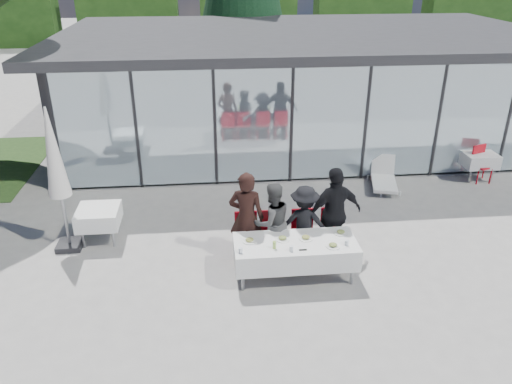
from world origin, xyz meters
TOP-DOWN VIEW (x-y plane):
  - ground at (0.00, 0.00)m, footprint 90.00×90.00m
  - pavilion at (2.00, 8.16)m, footprint 14.80×8.80m
  - treeline at (-2.00, 28.00)m, footprint 62.50×2.00m
  - dining_table at (0.41, -0.28)m, footprint 2.26×0.96m
  - diner_a at (-0.43, 0.39)m, footprint 0.85×0.85m
  - diner_chair_a at (-0.43, 0.47)m, footprint 0.44×0.44m
  - diner_b at (0.06, 0.39)m, footprint 1.01×1.01m
  - diner_chair_b at (0.06, 0.47)m, footprint 0.44×0.44m
  - diner_c at (0.70, 0.39)m, footprint 1.19×1.19m
  - diner_chair_c at (0.70, 0.47)m, footprint 0.44×0.44m
  - diner_d at (1.29, 0.39)m, footprint 1.33×1.33m
  - diner_chair_d at (1.29, 0.47)m, footprint 0.44×0.44m
  - plate_a at (-0.42, -0.18)m, footprint 0.26×0.26m
  - plate_b at (0.19, -0.18)m, footprint 0.26×0.26m
  - plate_c at (0.62, -0.19)m, footprint 0.26×0.26m
  - plate_d at (1.31, -0.06)m, footprint 0.26×0.26m
  - plate_extra at (1.05, -0.51)m, footprint 0.26×0.26m
  - juice_bottle at (-0.01, -0.46)m, footprint 0.06×0.06m
  - drinking_glasses at (0.32, -0.54)m, footprint 2.00×0.16m
  - folded_eyeglasses at (0.49, -0.57)m, footprint 0.14×0.03m
  - spare_table_left at (-3.45, 1.46)m, footprint 0.86×0.86m
  - spare_table_right at (6.10, 3.80)m, footprint 0.86×0.86m
  - spare_chair_a at (6.09, 3.65)m, footprint 0.56×0.56m
  - spare_chair_b at (5.36, 4.18)m, footprint 0.51×0.51m
  - market_umbrella at (-4.05, 1.20)m, footprint 0.50×0.50m
  - lounger at (3.44, 3.56)m, footprint 0.91×1.44m

SIDE VIEW (x-z plane):
  - ground at x=0.00m, z-range 0.00..0.00m
  - lounger at x=3.44m, z-range -0.10..0.62m
  - diner_chair_a at x=-0.43m, z-range 0.05..1.03m
  - diner_chair_b at x=0.06m, z-range 0.05..1.03m
  - diner_chair_c at x=0.70m, z-range 0.05..1.03m
  - diner_chair_d at x=1.29m, z-range 0.05..1.03m
  - spare_chair_a at x=6.09m, z-range 0.05..1.03m
  - spare_chair_b at x=5.36m, z-range 0.05..1.03m
  - dining_table at x=0.41m, z-range 0.16..0.91m
  - spare_table_left at x=-3.45m, z-range 0.18..0.92m
  - spare_table_right at x=6.10m, z-range 0.18..0.92m
  - folded_eyeglasses at x=0.49m, z-range 0.75..0.76m
  - diner_c at x=0.70m, z-range 0.00..1.54m
  - plate_a at x=-0.42m, z-range 0.74..0.81m
  - plate_b at x=0.19m, z-range 0.74..0.81m
  - plate_c at x=0.62m, z-range 0.74..0.81m
  - plate_d at x=1.31m, z-range 0.74..0.81m
  - plate_extra at x=1.05m, z-range 0.74..0.81m
  - drinking_glasses at x=0.32m, z-range 0.75..0.85m
  - diner_b at x=0.06m, z-range 0.00..1.63m
  - juice_bottle at x=-0.01m, z-range 0.75..0.89m
  - diner_a at x=-0.43m, z-range 0.00..1.88m
  - diner_d at x=1.29m, z-range 0.00..1.90m
  - market_umbrella at x=-4.05m, z-range 0.43..3.43m
  - pavilion at x=2.00m, z-range 0.43..3.87m
  - treeline at x=-2.00m, z-range 0.00..4.40m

